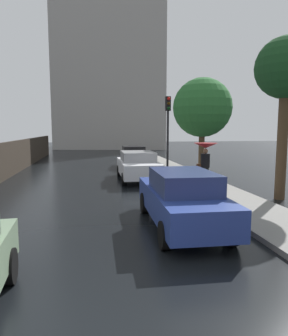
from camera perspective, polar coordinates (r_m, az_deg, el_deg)
name	(u,v)px	position (r m, az deg, el deg)	size (l,w,h in m)	color
car_black_mid_road	(134,156)	(21.63, -1.87, 2.09)	(1.76, 3.84, 1.42)	black
car_white_far_ahead	(138,165)	(16.09, -1.11, 0.47)	(1.92, 4.47, 1.46)	silver
car_blue_behind_camera	(182,198)	(8.46, 6.77, -5.45)	(1.80, 4.63, 1.53)	navy
pedestrian_with_umbrella_near	(205,152)	(13.99, 10.98, 2.78)	(1.03, 1.03, 1.86)	black
traffic_light	(168,121)	(17.09, 4.33, 8.48)	(0.26, 0.39, 4.16)	black
street_tree_mid	(202,108)	(20.03, 10.45, 10.59)	(3.60, 3.60, 5.69)	#4C3823
street_tree_far	(286,72)	(12.82, 24.16, 15.54)	(2.19, 2.19, 5.87)	#4C3823
distant_tower	(112,24)	(46.75, -5.73, 24.35)	(15.71, 12.80, 36.50)	#9E9993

